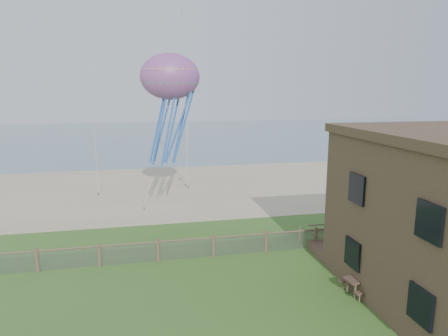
{
  "coord_description": "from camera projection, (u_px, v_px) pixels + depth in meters",
  "views": [
    {
      "loc": [
        -3.64,
        -14.27,
        9.05
      ],
      "look_at": [
        1.01,
        8.0,
        4.55
      ],
      "focal_mm": 32.0,
      "sensor_mm": 36.0,
      "label": 1
    }
  ],
  "objects": [
    {
      "name": "ground",
      "position": [
        240.0,
        316.0,
        16.19
      ],
      "size": [
        160.0,
        160.0,
        0.0
      ],
      "primitive_type": "plane",
      "color": "#3C6221",
      "rests_on": "ground"
    },
    {
      "name": "sand_beach",
      "position": [
        183.0,
        188.0,
        37.31
      ],
      "size": [
        72.0,
        20.0,
        0.02
      ],
      "primitive_type": "cube",
      "color": "tan",
      "rests_on": "ground"
    },
    {
      "name": "ocean",
      "position": [
        160.0,
        135.0,
        79.56
      ],
      "size": [
        160.0,
        68.0,
        0.02
      ],
      "primitive_type": "cube",
      "color": "slate",
      "rests_on": "ground"
    },
    {
      "name": "chainlink_fence",
      "position": [
        213.0,
        247.0,
        21.84
      ],
      "size": [
        36.2,
        0.2,
        1.25
      ],
      "primitive_type": null,
      "color": "brown",
      "rests_on": "ground"
    },
    {
      "name": "motel_deck",
      "position": [
        433.0,
        241.0,
        23.55
      ],
      "size": [
        15.0,
        2.0,
        0.5
      ],
      "primitive_type": "cube",
      "color": "brown",
      "rests_on": "ground"
    },
    {
      "name": "picnic_table",
      "position": [
        366.0,
        284.0,
        17.98
      ],
      "size": [
        2.1,
        1.67,
        0.83
      ],
      "primitive_type": null,
      "rotation": [
        0.0,
        0.0,
        0.1
      ],
      "color": "brown",
      "rests_on": "ground"
    },
    {
      "name": "octopus_kite",
      "position": [
        171.0,
        107.0,
        26.4
      ],
      "size": [
        4.18,
        3.32,
        7.68
      ],
      "primitive_type": null,
      "rotation": [
        0.0,
        0.0,
        -0.2
      ],
      "color": "#FB5027"
    }
  ]
}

